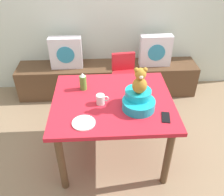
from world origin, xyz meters
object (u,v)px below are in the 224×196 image
Objects in this scene: pillow_floral_right at (155,51)px; dining_table at (113,108)px; teddy_bear at (140,81)px; coffee_mug at (101,99)px; dinner_plate_near at (84,123)px; pillow_floral_left at (66,53)px; highchair at (125,76)px; infant_seat_teal at (138,101)px; cell_phone at (166,117)px; ketchup_bottle at (83,82)px.

pillow_floral_right is 0.38× the size of dining_table.
teddy_bear is at bearing -29.40° from dining_table.
coffee_mug reaches higher than dinner_plate_near.
pillow_floral_left is 0.56× the size of highchair.
coffee_mug is at bearing -121.61° from pillow_floral_right.
infant_seat_teal reaches higher than coffee_mug.
coffee_mug is 0.60× the size of dinner_plate_near.
coffee_mug is (-0.34, 0.07, -0.02)m from infant_seat_teal.
infant_seat_teal is 0.35m from coffee_mug.
teddy_bear is 0.39m from cell_phone.
coffee_mug is 0.61m from cell_phone.
pillow_floral_left reaches higher than highchair.
ketchup_bottle is at bearing 146.98° from infant_seat_teal.
cell_phone is at bearing -36.86° from infant_seat_teal.
dining_table is at bearing 150.70° from infant_seat_teal.
coffee_mug is at bearing -70.27° from pillow_floral_left.
dinner_plate_near is (-0.26, -0.33, 0.11)m from dining_table.
highchair is 0.96m from coffee_mug.
coffee_mug is (-0.79, -1.28, 0.11)m from pillow_floral_right.
coffee_mug is (0.46, -1.28, 0.11)m from pillow_floral_left.
ketchup_bottle is at bearing -24.03° from cell_phone.
infant_seat_teal is 0.21m from teddy_bear.
teddy_bear reaches higher than infant_seat_teal.
pillow_floral_left is at bearing -45.95° from cell_phone.
pillow_floral_right is at bearing 46.74° from ketchup_bottle.
dining_table is (0.57, -1.23, -0.04)m from pillow_floral_left.
highchair is at bearing 91.28° from teddy_bear.
dining_table is 9.65× the size of coffee_mug.
infant_seat_teal is 2.75× the size of coffee_mug.
teddy_bear is 1.25× the size of dinner_plate_near.
infant_seat_teal is (0.23, -0.13, 0.18)m from dining_table.
dinner_plate_near is at bearing -112.41° from highchair.
dining_table is at bearing -23.01° from cell_phone.
pillow_floral_right is at bearing 58.39° from coffee_mug.
highchair reaches higher than dinner_plate_near.
pillow_floral_right is at bearing -88.29° from cell_phone.
dinner_plate_near is (-0.94, -1.56, 0.07)m from pillow_floral_right.
teddy_bear reaches higher than ketchup_bottle.
pillow_floral_right is at bearing 71.72° from infant_seat_teal.
pillow_floral_right reaches higher than coffee_mug.
pillow_floral_left is 3.67× the size of coffee_mug.
coffee_mug is (0.17, -0.26, -0.04)m from ketchup_bottle.
pillow_floral_left is 1.00× the size of pillow_floral_right.
cell_phone is (0.45, -0.29, 0.11)m from dining_table.
pillow_floral_left is 1.61m from teddy_bear.
pillow_floral_left is at bearing 115.01° from dining_table.
teddy_bear reaches higher than highchair.
dinner_plate_near is at bearing -157.84° from teddy_bear.
teddy_bear is at bearing -33.06° from ketchup_bottle.
pillow_floral_right is 3.06× the size of cell_phone.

